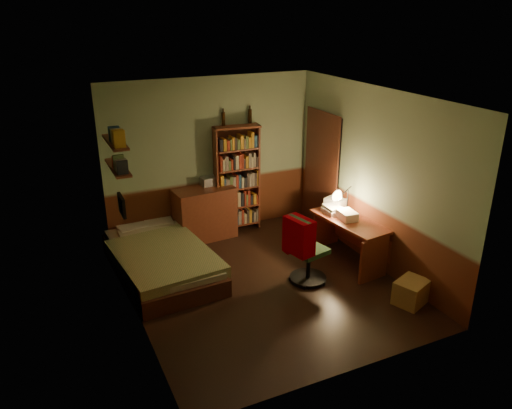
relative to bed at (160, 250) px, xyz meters
name	(u,v)px	position (x,y,z in m)	size (l,w,h in m)	color
floor	(264,284)	(1.19, -0.97, -0.34)	(3.50, 4.00, 0.02)	black
ceiling	(265,95)	(1.19, -0.97, 2.28)	(3.50, 4.00, 0.02)	silver
wall_back	(211,157)	(1.19, 1.04, 0.97)	(3.50, 0.02, 2.60)	gray
wall_left	(128,220)	(-0.57, -0.97, 0.97)	(0.02, 4.00, 2.60)	gray
wall_right	(374,178)	(2.95, -0.97, 0.97)	(0.02, 4.00, 2.60)	gray
wall_front	(355,264)	(1.19, -2.98, 0.97)	(3.50, 0.02, 2.60)	gray
doorway	(322,173)	(2.91, 0.33, 0.67)	(0.06, 0.90, 2.00)	black
door_trim	(321,173)	(2.88, 0.33, 0.67)	(0.02, 0.98, 2.08)	#3D1C13
bed	(160,250)	(0.00, 0.00, 0.00)	(1.18, 2.21, 0.66)	olive
dresser	(205,213)	(0.97, 0.79, 0.10)	(0.97, 0.49, 0.86)	maroon
mini_stereo	(209,181)	(1.10, 0.92, 0.61)	(0.26, 0.20, 0.14)	#B2B2B7
bookshelf	(237,179)	(1.59, 0.88, 0.58)	(0.78, 0.24, 1.81)	maroon
bottle_left	(223,119)	(1.41, 0.99, 1.59)	(0.06, 0.06, 0.22)	black
bottle_right	(250,116)	(1.88, 0.99, 1.60)	(0.06, 0.06, 0.23)	black
desk	(348,241)	(2.63, -0.91, 0.01)	(0.53, 1.27, 0.68)	maroon
paper_stack	(335,202)	(2.74, -0.34, 0.41)	(0.22, 0.30, 0.12)	silver
desk_lamp	(348,194)	(2.78, -0.61, 0.64)	(0.17, 0.17, 0.57)	black
office_chair	(309,247)	(1.80, -1.15, 0.19)	(0.52, 0.46, 1.05)	#294F2B
red_jacket	(292,191)	(1.63, -0.92, 0.97)	(0.23, 0.42, 0.50)	#AC000C
wall_shelf_lower	(118,168)	(-0.45, 0.13, 1.27)	(0.20, 0.90, 0.03)	maroon
wall_shelf_upper	(115,142)	(-0.45, 0.13, 1.62)	(0.20, 0.90, 0.03)	maroon
framed_picture	(122,206)	(-0.53, -0.37, 0.92)	(0.04, 0.32, 0.26)	black
cardboard_box_a	(411,292)	(2.72, -2.21, -0.17)	(0.42, 0.34, 0.32)	#A48245
cardboard_box_b	(409,292)	(2.75, -2.13, -0.22)	(0.30, 0.24, 0.21)	#A48245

